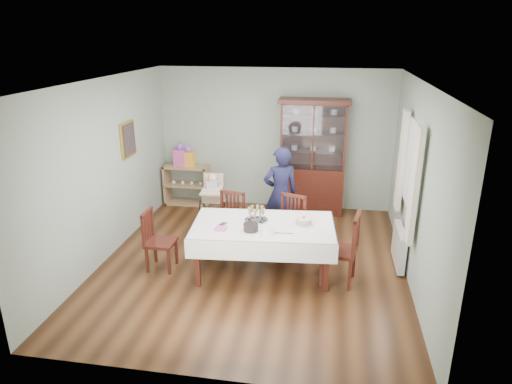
% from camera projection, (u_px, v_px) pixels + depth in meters
% --- Properties ---
extents(floor, '(5.00, 5.00, 0.00)m').
position_uv_depth(floor, '(253.00, 262.00, 6.95)').
color(floor, '#593319').
rests_on(floor, ground).
extents(room_shell, '(5.00, 5.00, 5.00)m').
position_uv_depth(room_shell, '(259.00, 145.00, 6.87)').
color(room_shell, '#9EAA99').
rests_on(room_shell, floor).
extents(dining_table, '(2.09, 1.32, 0.76)m').
position_uv_depth(dining_table, '(263.00, 248.00, 6.54)').
color(dining_table, '#461B11').
rests_on(dining_table, floor).
extents(china_cabinet, '(1.30, 0.48, 2.18)m').
position_uv_depth(china_cabinet, '(313.00, 156.00, 8.56)').
color(china_cabinet, '#461B11').
rests_on(china_cabinet, floor).
extents(sideboard, '(0.90, 0.38, 0.80)m').
position_uv_depth(sideboard, '(187.00, 185.00, 9.20)').
color(sideboard, tan).
rests_on(sideboard, floor).
extents(picture_frame, '(0.04, 0.48, 0.58)m').
position_uv_depth(picture_frame, '(128.00, 139.00, 7.49)').
color(picture_frame, gold).
rests_on(picture_frame, room_shell).
extents(window, '(0.04, 1.02, 1.22)m').
position_uv_depth(window, '(413.00, 166.00, 6.36)').
color(window, white).
rests_on(window, room_shell).
extents(curtain_left, '(0.07, 0.30, 1.55)m').
position_uv_depth(curtain_left, '(415.00, 186.00, 5.83)').
color(curtain_left, silver).
rests_on(curtain_left, room_shell).
extents(curtain_right, '(0.07, 0.30, 1.55)m').
position_uv_depth(curtain_right, '(402.00, 161.00, 6.98)').
color(curtain_right, silver).
rests_on(curtain_right, room_shell).
extents(radiator, '(0.10, 0.80, 0.55)m').
position_uv_depth(radiator, '(399.00, 246.00, 6.79)').
color(radiator, white).
rests_on(radiator, floor).
extents(chair_far_left, '(0.49, 0.49, 0.95)m').
position_uv_depth(chair_far_left, '(229.00, 235.00, 7.21)').
color(chair_far_left, '#461B11').
rests_on(chair_far_left, floor).
extents(chair_far_right, '(0.54, 0.54, 0.96)m').
position_uv_depth(chair_far_right, '(288.00, 239.00, 7.07)').
color(chair_far_right, '#461B11').
rests_on(chair_far_right, floor).
extents(chair_end_left, '(0.41, 0.41, 0.90)m').
position_uv_depth(chair_end_left, '(160.00, 251.00, 6.70)').
color(chair_end_left, '#461B11').
rests_on(chair_end_left, floor).
extents(chair_end_right, '(0.54, 0.54, 1.04)m').
position_uv_depth(chair_end_right, '(340.00, 262.00, 6.32)').
color(chair_end_right, '#461B11').
rests_on(chair_end_right, floor).
extents(woman, '(0.68, 0.56, 1.58)m').
position_uv_depth(woman, '(280.00, 194.00, 7.53)').
color(woman, black).
rests_on(woman, floor).
extents(high_chair, '(0.48, 0.48, 1.03)m').
position_uv_depth(high_chair, '(214.00, 208.00, 8.00)').
color(high_chair, black).
rests_on(high_chair, floor).
extents(champagne_tray, '(0.34, 0.34, 0.20)m').
position_uv_depth(champagne_tray, '(256.00, 217.00, 6.51)').
color(champagne_tray, silver).
rests_on(champagne_tray, dining_table).
extents(birthday_cake, '(0.27, 0.27, 0.18)m').
position_uv_depth(birthday_cake, '(304.00, 221.00, 6.39)').
color(birthday_cake, white).
rests_on(birthday_cake, dining_table).
extents(plate_stack_dark, '(0.21, 0.21, 0.10)m').
position_uv_depth(plate_stack_dark, '(251.00, 227.00, 6.20)').
color(plate_stack_dark, black).
rests_on(plate_stack_dark, dining_table).
extents(plate_stack_white, '(0.21, 0.21, 0.08)m').
position_uv_depth(plate_stack_white, '(268.00, 231.00, 6.11)').
color(plate_stack_white, white).
rests_on(plate_stack_white, dining_table).
extents(napkin_stack, '(0.16, 0.16, 0.02)m').
position_uv_depth(napkin_stack, '(221.00, 229.00, 6.25)').
color(napkin_stack, '#DC51A0').
rests_on(napkin_stack, dining_table).
extents(cutlery, '(0.15, 0.18, 0.01)m').
position_uv_depth(cutlery, '(220.00, 224.00, 6.40)').
color(cutlery, silver).
rests_on(cutlery, dining_table).
extents(cake_knife, '(0.25, 0.04, 0.01)m').
position_uv_depth(cake_knife, '(284.00, 233.00, 6.12)').
color(cake_knife, silver).
rests_on(cake_knife, dining_table).
extents(gift_bag_pink, '(0.26, 0.18, 0.46)m').
position_uv_depth(gift_bag_pink, '(180.00, 156.00, 9.00)').
color(gift_bag_pink, '#DC51A0').
rests_on(gift_bag_pink, sideboard).
extents(gift_bag_orange, '(0.23, 0.17, 0.42)m').
position_uv_depth(gift_bag_orange, '(188.00, 157.00, 8.98)').
color(gift_bag_orange, '#FAA327').
rests_on(gift_bag_orange, sideboard).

